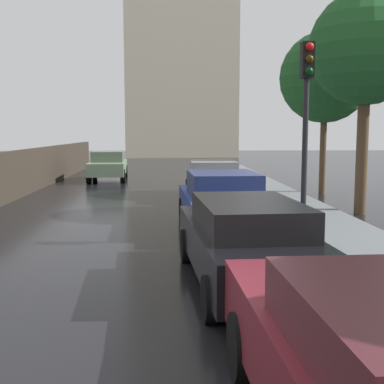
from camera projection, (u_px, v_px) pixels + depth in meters
name	position (u px, v px, depth m)	size (l,w,h in m)	color
car_silver_near_kerb	(213.00, 180.00, 17.67)	(1.89, 4.41, 1.39)	#B2B5BA
car_green_mid_road	(108.00, 165.00, 24.77)	(1.95, 4.09, 1.44)	slate
car_blue_behind_camera	(222.00, 200.00, 12.26)	(2.04, 4.37, 1.44)	navy
car_black_far_lane	(246.00, 240.00, 7.80)	(1.97, 4.66, 1.37)	black
traffic_light	(306.00, 103.00, 10.64)	(0.26, 0.39, 4.15)	black
street_tree_mid	(366.00, 49.00, 14.16)	(3.24, 3.24, 6.39)	#4C3823
street_tree_far	(325.00, 78.00, 18.65)	(3.38, 3.38, 6.12)	#4C3823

